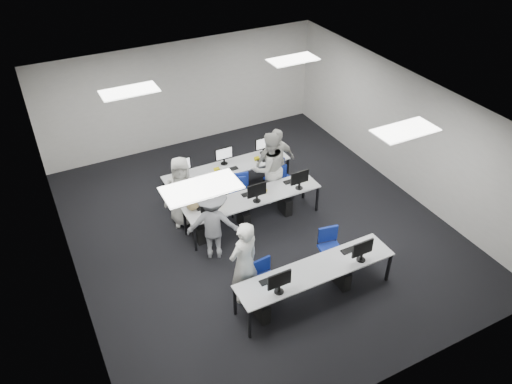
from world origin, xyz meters
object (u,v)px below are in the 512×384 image
chair_3 (239,202)px  chair_4 (282,185)px  desk_mid (253,199)px  chair_0 (266,285)px  student_1 (269,168)px  student_2 (182,192)px  student_3 (275,162)px  chair_1 (330,256)px  chair_6 (238,190)px  photographer (213,223)px  desk_front (316,271)px  chair_5 (198,207)px  student_0 (244,263)px  chair_7 (275,184)px  chair_2 (197,212)px

chair_3 → chair_4: (1.25, 0.14, 0.02)m
desk_mid → chair_0: (-0.81, -2.14, -0.42)m
chair_0 → student_1: student_1 is taller
student_2 → student_3: student_3 is taller
student_1 → chair_1: bearing=89.7°
chair_6 → student_1: student_1 is taller
photographer → student_1: bearing=-123.2°
desk_front → chair_5: (-1.04, 3.40, -0.42)m
student_0 → chair_7: bearing=-145.4°
chair_5 → student_1: (1.80, -0.16, 0.66)m
chair_5 → student_2: (-0.37, -0.07, 0.60)m
chair_0 → student_2: bearing=96.6°
student_0 → student_1: bearing=-143.5°
desk_front → desk_mid: (0.00, 2.60, 0.00)m
chair_7 → desk_mid: bearing=-155.9°
chair_4 → student_3: 0.63m
student_3 → chair_6: bearing=172.5°
chair_1 → chair_3: bearing=118.6°
student_0 → chair_1: bearing=162.5°
chair_7 → student_1: student_1 is taller
student_0 → chair_2: bearing=-108.1°
desk_front → chair_4: (1.14, 3.28, -0.39)m
chair_5 → student_0: bearing=-79.4°
desk_mid → student_2: 1.60m
student_1 → chair_2: bearing=2.1°
student_0 → student_2: size_ratio=1.06×
chair_7 → chair_2: bearing=172.0°
chair_4 → student_2: bearing=169.7°
chair_4 → desk_mid: bearing=-158.3°
chair_0 → chair_1: 1.56m
student_1 → student_3: bearing=-145.6°
desk_mid → chair_5: (-1.04, 0.80, -0.42)m
chair_2 → chair_6: chair_2 is taller
student_3 → chair_7: bearing=-117.6°
chair_2 → student_1: 2.01m
chair_1 → chair_0: bearing=-165.6°
chair_5 → student_0: size_ratio=0.45×
chair_3 → chair_6: (0.17, 0.42, 0.02)m
chair_0 → chair_6: bearing=69.0°
chair_2 → chair_6: (1.22, 0.38, -0.01)m
chair_2 → student_3: student_3 is taller
chair_1 → photographer: photographer is taller
chair_2 → photographer: bearing=-95.3°
desk_front → student_0: student_0 is taller
desk_front → chair_5: chair_5 is taller
student_3 → photographer: size_ratio=1.04×
desk_mid → desk_front: bearing=-90.0°
desk_mid → chair_2: (-1.16, 0.57, -0.38)m
desk_front → chair_2: size_ratio=3.34×
chair_6 → student_1: size_ratio=0.50×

